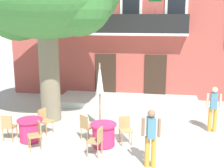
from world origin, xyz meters
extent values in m
plane|color=beige|center=(0.00, 0.00, 0.00)|extent=(120.00, 120.00, 0.00)
cube|color=#B24C42|center=(-0.49, 7.00, 3.75)|extent=(13.00, 4.00, 7.50)
cube|color=#332319|center=(-1.79, 4.97, 1.15)|extent=(1.10, 0.08, 2.30)
cube|color=#332319|center=(0.81, 4.97, 1.15)|extent=(1.10, 0.08, 2.30)
cube|color=silver|center=(-2.69, 4.96, 4.65)|extent=(1.10, 0.08, 1.90)
cube|color=black|center=(-2.69, 4.93, 4.65)|extent=(0.84, 0.04, 1.60)
cube|color=silver|center=(-0.49, 4.96, 4.65)|extent=(1.10, 0.08, 1.90)
cube|color=black|center=(-0.49, 4.93, 4.65)|extent=(0.84, 0.04, 1.60)
cube|color=silver|center=(1.71, 4.96, 4.65)|extent=(1.10, 0.08, 1.90)
cube|color=black|center=(1.71, 4.93, 4.65)|extent=(0.84, 0.04, 1.60)
cube|color=silver|center=(-0.49, 4.67, 3.34)|extent=(5.60, 0.65, 0.12)
cube|color=black|center=(-0.49, 4.38, 3.85)|extent=(5.60, 0.06, 0.90)
cylinder|color=#B2B2B7|center=(-1.69, 4.50, 4.75)|extent=(0.04, 0.95, 1.33)
cylinder|color=#B2B2B7|center=(0.71, 4.50, 4.75)|extent=(0.04, 0.95, 1.33)
cylinder|color=#47423D|center=(-2.79, 4.70, 3.57)|extent=(0.36, 0.36, 0.34)
ellipsoid|color=#2D7533|center=(-2.79, 4.70, 3.95)|extent=(0.46, 0.46, 0.43)
cylinder|color=#995638|center=(-1.64, 4.70, 3.55)|extent=(0.31, 0.31, 0.31)
ellipsoid|color=#4C8E38|center=(-1.64, 4.70, 3.85)|extent=(0.40, 0.40, 0.28)
cylinder|color=#995638|center=(-0.49, 4.70, 3.56)|extent=(0.28, 0.28, 0.32)
ellipsoid|color=#38843D|center=(-0.49, 4.70, 3.86)|extent=(0.36, 0.36, 0.29)
cylinder|color=#995638|center=(0.66, 4.70, 3.56)|extent=(0.33, 0.33, 0.33)
ellipsoid|color=#4C8E38|center=(0.66, 4.70, 3.88)|extent=(0.43, 0.43, 0.31)
cylinder|color=slate|center=(1.81, 4.70, 3.53)|extent=(0.36, 0.36, 0.27)
ellipsoid|color=#4C8E38|center=(1.81, 4.70, 3.86)|extent=(0.47, 0.47, 0.39)
cube|color=silver|center=(-0.49, 3.84, 0.12)|extent=(6.82, 2.32, 0.25)
cylinder|color=#7F755B|center=(-3.32, 1.00, 1.73)|extent=(0.80, 0.80, 3.45)
sphere|color=#3D7F38|center=(-4.86, 1.70, 4.57)|extent=(2.80, 2.80, 2.80)
sphere|color=#3D7F38|center=(-1.92, 0.44, 4.71)|extent=(2.52, 2.52, 2.52)
cylinder|color=#E52D66|center=(-0.71, -1.15, 0.37)|extent=(0.74, 0.74, 0.68)
cylinder|color=#E52D66|center=(-0.71, -1.15, 0.74)|extent=(0.86, 0.86, 0.04)
cylinder|color=#2D2823|center=(-0.71, -1.15, 0.01)|extent=(0.44, 0.44, 0.03)
cylinder|color=tan|center=(-1.04, -2.03, 0.23)|extent=(0.04, 0.04, 0.45)
cylinder|color=tan|center=(-0.98, -1.70, 0.23)|extent=(0.04, 0.04, 0.45)
cylinder|color=tan|center=(-0.70, -2.09, 0.23)|extent=(0.04, 0.04, 0.45)
cylinder|color=tan|center=(-0.64, -1.76, 0.23)|extent=(0.04, 0.04, 0.45)
cube|color=tan|center=(-0.84, -1.89, 0.47)|extent=(0.46, 0.46, 0.04)
cube|color=tan|center=(-0.66, -1.92, 0.70)|extent=(0.11, 0.38, 0.42)
cylinder|color=tan|center=(0.21, -0.98, 0.23)|extent=(0.04, 0.04, 0.45)
cylinder|color=tan|center=(-0.11, -1.10, 0.23)|extent=(0.04, 0.04, 0.45)
cylinder|color=tan|center=(0.09, -0.66, 0.23)|extent=(0.04, 0.04, 0.45)
cylinder|color=tan|center=(-0.23, -0.79, 0.23)|extent=(0.04, 0.04, 0.45)
cube|color=tan|center=(-0.01, -0.88, 0.47)|extent=(0.52, 0.52, 0.04)
cube|color=tan|center=(-0.07, -0.72, 0.70)|extent=(0.37, 0.17, 0.42)
cylinder|color=tan|center=(-1.38, -0.50, 0.23)|extent=(0.04, 0.04, 0.45)
cylinder|color=tan|center=(-1.10, -0.69, 0.23)|extent=(0.04, 0.04, 0.45)
cylinder|color=tan|center=(-1.57, -0.79, 0.23)|extent=(0.04, 0.04, 0.45)
cylinder|color=tan|center=(-1.29, -0.97, 0.23)|extent=(0.04, 0.04, 0.45)
cube|color=tan|center=(-1.33, -0.74, 0.47)|extent=(0.55, 0.55, 0.04)
cube|color=tan|center=(-1.43, -0.89, 0.70)|extent=(0.34, 0.24, 0.42)
cylinder|color=#E52D66|center=(-3.25, -1.16, 0.37)|extent=(0.74, 0.74, 0.68)
cylinder|color=#E52D66|center=(-3.25, -1.16, 0.74)|extent=(0.86, 0.86, 0.04)
cylinder|color=#2D2823|center=(-3.25, -1.16, 0.01)|extent=(0.44, 0.44, 0.03)
cylinder|color=tan|center=(-4.17, -1.02, 0.23)|extent=(0.04, 0.04, 0.45)
cylinder|color=tan|center=(-3.83, -1.01, 0.23)|extent=(0.04, 0.04, 0.45)
cylinder|color=tan|center=(-4.16, -1.36, 0.23)|extent=(0.04, 0.04, 0.45)
cylinder|color=tan|center=(-3.82, -1.35, 0.23)|extent=(0.04, 0.04, 0.45)
cube|color=tan|center=(-4.00, -1.18, 0.47)|extent=(0.41, 0.41, 0.04)
cube|color=tan|center=(-3.99, -1.36, 0.70)|extent=(0.38, 0.05, 0.42)
cylinder|color=tan|center=(-2.87, -2.02, 0.23)|extent=(0.04, 0.04, 0.45)
cylinder|color=tan|center=(-3.06, -1.74, 0.23)|extent=(0.04, 0.04, 0.45)
cylinder|color=tan|center=(-2.59, -1.83, 0.23)|extent=(0.04, 0.04, 0.45)
cylinder|color=tan|center=(-2.78, -1.55, 0.23)|extent=(0.04, 0.04, 0.45)
cube|color=tan|center=(-2.83, -1.78, 0.47)|extent=(0.56, 0.56, 0.04)
cube|color=tan|center=(-2.68, -1.68, 0.70)|extent=(0.25, 0.34, 0.42)
cylinder|color=tan|center=(-2.74, -0.38, 0.23)|extent=(0.04, 0.04, 0.45)
cylinder|color=tan|center=(-2.87, -0.69, 0.23)|extent=(0.04, 0.04, 0.45)
cylinder|color=tan|center=(-3.05, -0.25, 0.23)|extent=(0.04, 0.04, 0.45)
cylinder|color=tan|center=(-3.18, -0.56, 0.23)|extent=(0.04, 0.04, 0.45)
cube|color=tan|center=(-2.96, -0.47, 0.47)|extent=(0.52, 0.52, 0.04)
cube|color=tan|center=(-3.13, -0.40, 0.70)|extent=(0.18, 0.37, 0.42)
cylinder|color=#997A56|center=(-1.09, 0.14, 1.27)|extent=(0.06, 0.06, 2.55)
cylinder|color=#333333|center=(-1.09, 0.14, 0.04)|extent=(0.44, 0.44, 0.08)
cone|color=white|center=(-1.09, 0.14, 2.00)|extent=(0.28, 0.28, 1.10)
cylinder|color=slate|center=(-4.25, 4.00, 0.15)|extent=(0.27, 0.27, 0.30)
ellipsoid|color=#38843D|center=(-4.25, 4.00, 0.51)|extent=(0.35, 0.35, 0.41)
cylinder|color=gold|center=(2.92, 0.72, 0.46)|extent=(0.14, 0.14, 0.91)
cylinder|color=gold|center=(3.10, 0.72, 0.46)|extent=(0.14, 0.14, 0.91)
cube|color=teal|center=(3.01, 0.72, 1.19)|extent=(0.25, 0.36, 0.56)
sphere|color=beige|center=(3.01, 0.72, 1.59)|extent=(0.22, 0.22, 0.22)
cylinder|color=beige|center=(2.79, 0.72, 1.19)|extent=(0.09, 0.09, 0.52)
cylinder|color=beige|center=(3.23, 0.72, 1.19)|extent=(0.09, 0.09, 0.52)
cylinder|color=gold|center=(0.77, -2.32, 0.45)|extent=(0.14, 0.14, 0.90)
cylinder|color=gold|center=(0.95, -2.32, 0.45)|extent=(0.14, 0.14, 0.90)
cube|color=teal|center=(0.86, -2.32, 1.18)|extent=(0.28, 0.37, 0.56)
sphere|color=#9E7051|center=(0.86, -2.32, 1.58)|extent=(0.22, 0.22, 0.22)
cylinder|color=#9E7051|center=(0.64, -2.32, 1.18)|extent=(0.09, 0.09, 0.52)
cylinder|color=#9E7051|center=(1.08, -2.32, 1.18)|extent=(0.09, 0.09, 0.52)
camera|label=1|loc=(1.04, -10.01, 4.11)|focal=47.18mm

